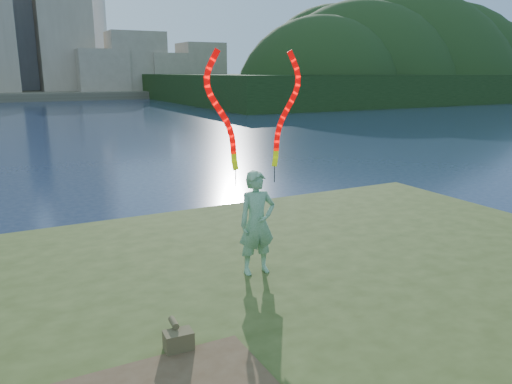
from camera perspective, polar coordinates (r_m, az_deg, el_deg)
ground at (r=9.11m, az=-3.58°, el=-14.96°), size 320.00×320.00×0.00m
grassy_knoll at (r=7.20m, az=4.38°, el=-20.32°), size 20.00×18.00×0.80m
far_shore at (r=102.45m, az=-26.26°, el=10.09°), size 320.00×40.00×1.20m
wooded_hill at (r=92.13m, az=15.63°, el=10.46°), size 78.00×50.00×63.00m
woman_with_ribbons at (r=8.77m, az=0.08°, el=-0.66°), size 2.15×0.48×4.23m
canvas_bag at (r=6.86m, az=-8.89°, el=-16.32°), size 0.39×0.44×0.35m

